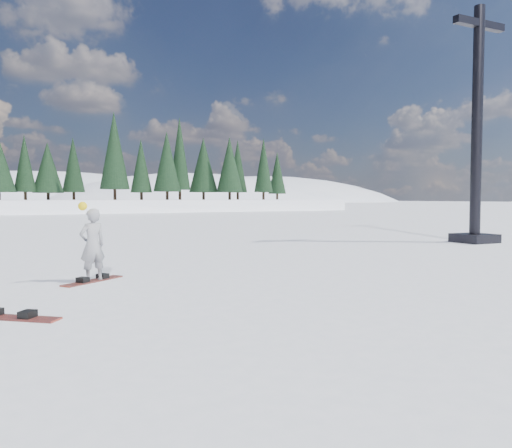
# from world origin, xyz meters

# --- Properties ---
(ground) EXTENTS (420.00, 420.00, 0.00)m
(ground) POSITION_xyz_m (0.00, 0.00, 0.00)
(ground) COLOR white
(ground) RESTS_ON ground
(lift_tower) EXTENTS (2.51, 1.43, 9.10)m
(lift_tower) POSITION_xyz_m (16.11, 3.77, 3.70)
(lift_tower) COLOR black
(lift_tower) RESTS_ON ground
(snowboarder_woman) EXTENTS (0.64, 0.52, 1.67)m
(snowboarder_woman) POSITION_xyz_m (1.21, 1.44, 0.78)
(snowboarder_woman) COLOR gray
(snowboarder_woman) RESTS_ON ground
(snowboard_woman) EXTENTS (1.39, 1.08, 0.03)m
(snowboard_woman) POSITION_xyz_m (1.21, 1.44, 0.01)
(snowboard_woman) COLOR maroon
(snowboard_woman) RESTS_ON ground
(snowboard_loose_b) EXTENTS (1.32, 1.19, 0.03)m
(snowboard_loose_b) POSITION_xyz_m (-0.44, -1.29, 0.01)
(snowboard_loose_b) COLOR maroon
(snowboard_loose_b) RESTS_ON ground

